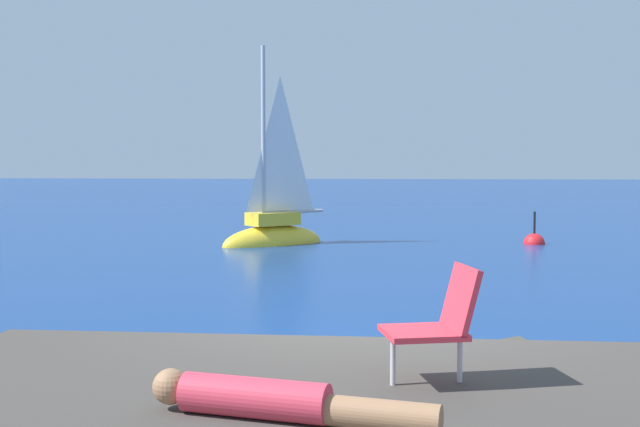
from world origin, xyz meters
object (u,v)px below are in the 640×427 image
marker_buoy (534,244)px  person_sunbather (275,401)px  beach_chair (440,319)px  sailboat_near (273,233)px

marker_buoy → person_sunbather: bearing=-104.8°
person_sunbather → beach_chair: beach_chair is taller
sailboat_near → marker_buoy: (6.79, 0.60, -0.30)m
person_sunbather → beach_chair: 1.37m
beach_chair → marker_buoy: (3.55, 16.35, -1.16)m
marker_buoy → sailboat_near: bearing=-174.9°
person_sunbather → beach_chair: size_ratio=2.17×
sailboat_near → marker_buoy: size_ratio=4.96×
sailboat_near → beach_chair: 16.10m
beach_chair → person_sunbather: bearing=27.6°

